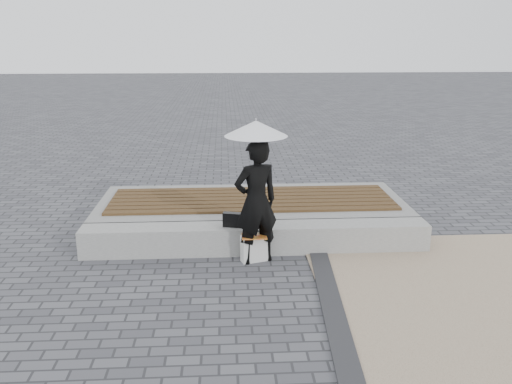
% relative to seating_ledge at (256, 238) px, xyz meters
% --- Properties ---
extents(ground, '(80.00, 80.00, 0.00)m').
position_rel_seating_ledge_xyz_m(ground, '(0.00, -1.60, -0.20)').
color(ground, '#535358').
rests_on(ground, ground).
extents(edging_band, '(0.61, 5.20, 0.04)m').
position_rel_seating_ledge_xyz_m(edging_band, '(0.75, -2.10, -0.18)').
color(edging_band, '#2B2B2E').
rests_on(edging_band, ground).
extents(seating_ledge, '(5.00, 0.45, 0.40)m').
position_rel_seating_ledge_xyz_m(seating_ledge, '(0.00, 0.00, 0.00)').
color(seating_ledge, '#AFAEA9').
rests_on(seating_ledge, ground).
extents(timber_platform, '(5.00, 2.00, 0.40)m').
position_rel_seating_ledge_xyz_m(timber_platform, '(0.00, 1.20, 0.00)').
color(timber_platform, gray).
rests_on(timber_platform, ground).
extents(timber_decking, '(4.60, 1.40, 0.04)m').
position_rel_seating_ledge_xyz_m(timber_decking, '(0.00, 1.20, 0.22)').
color(timber_decking, brown).
rests_on(timber_decking, timber_platform).
extents(woman, '(0.74, 0.62, 1.72)m').
position_rel_seating_ledge_xyz_m(woman, '(-0.02, -0.37, 0.66)').
color(woman, black).
rests_on(woman, ground).
extents(parasol, '(0.83, 0.83, 1.06)m').
position_rel_seating_ledge_xyz_m(parasol, '(-0.02, -0.37, 1.66)').
color(parasol, '#A1A1A5').
rests_on(parasol, ground).
extents(handbag, '(0.31, 0.17, 0.21)m').
position_rel_seating_ledge_xyz_m(handbag, '(-0.33, -0.06, 0.30)').
color(handbag, black).
rests_on(handbag, seating_ledge).
extents(canvas_tote, '(0.39, 0.25, 0.38)m').
position_rel_seating_ledge_xyz_m(canvas_tote, '(-0.05, -0.37, -0.01)').
color(canvas_tote, silver).
rests_on(canvas_tote, ground).
extents(magazine, '(0.34, 0.25, 0.01)m').
position_rel_seating_ledge_xyz_m(magazine, '(-0.05, -0.42, 0.18)').
color(magazine, red).
rests_on(magazine, canvas_tote).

